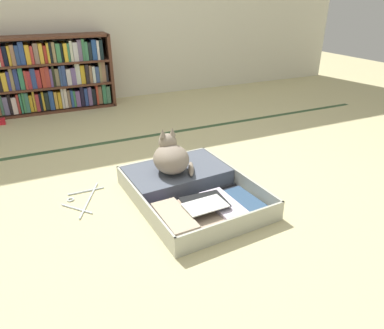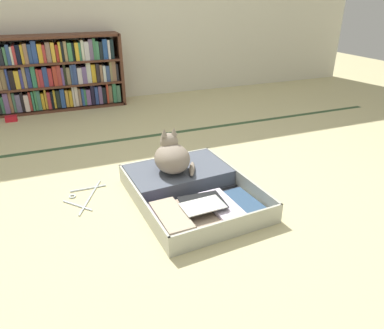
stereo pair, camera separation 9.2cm
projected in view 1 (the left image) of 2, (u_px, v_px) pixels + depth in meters
The scene contains 6 objects.
ground_plane at pixel (185, 205), 1.97m from camera, with size 10.00×10.00×0.00m, color #CAC08B.
tatami_border at pixel (130, 139), 2.87m from camera, with size 4.80×0.05×0.00m.
bookshelf at pixel (36, 76), 3.42m from camera, with size 1.46×0.30×0.72m.
open_suitcase at pixel (186, 188), 2.05m from camera, with size 0.68×0.85×0.11m.
black_cat at pixel (171, 157), 2.07m from camera, with size 0.27×0.26×0.26m.
clothes_hanger at pixel (83, 200), 2.02m from camera, with size 0.26×0.36×0.01m.
Camera 1 is at (-0.67, -1.54, 1.07)m, focal length 32.86 mm.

